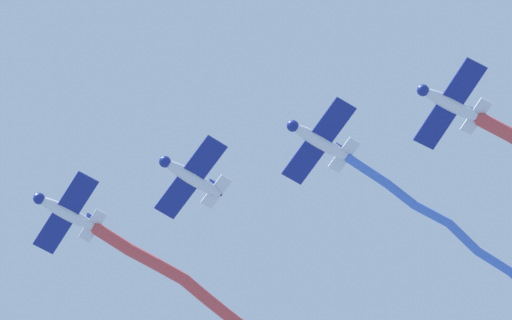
{
  "coord_description": "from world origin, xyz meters",
  "views": [
    {
      "loc": [
        27.85,
        -26.79,
        7.68
      ],
      "look_at": [
        10.31,
        5.17,
        77.92
      ],
      "focal_mm": 82.49,
      "sensor_mm": 36.0,
      "label": 1
    }
  ],
  "objects_px": {
    "airplane_lead": "(66,213)",
    "airplane_left_wing": "(191,177)",
    "airplane_right_wing": "(319,141)",
    "airplane_slot": "(450,104)"
  },
  "relations": [
    {
      "from": "airplane_lead",
      "to": "airplane_right_wing",
      "type": "bearing_deg",
      "value": 130.95
    },
    {
      "from": "airplane_lead",
      "to": "airplane_left_wing",
      "type": "relative_size",
      "value": 0.99
    },
    {
      "from": "airplane_lead",
      "to": "airplane_slot",
      "type": "xyz_separation_m",
      "value": [
        26.48,
        5.54,
        0.75
      ]
    },
    {
      "from": "airplane_left_wing",
      "to": "airplane_slot",
      "type": "distance_m",
      "value": 18.03
    },
    {
      "from": "airplane_lead",
      "to": "airplane_right_wing",
      "type": "xyz_separation_m",
      "value": [
        17.66,
        3.69,
        0.5
      ]
    },
    {
      "from": "airplane_lead",
      "to": "airplane_left_wing",
      "type": "height_order",
      "value": "airplane_left_wing"
    },
    {
      "from": "airplane_right_wing",
      "to": "airplane_slot",
      "type": "bearing_deg",
      "value": 130.89
    },
    {
      "from": "airplane_lead",
      "to": "airplane_left_wing",
      "type": "bearing_deg",
      "value": 130.94
    },
    {
      "from": "airplane_lead",
      "to": "airplane_slot",
      "type": "distance_m",
      "value": 27.06
    },
    {
      "from": "airplane_left_wing",
      "to": "airplane_slot",
      "type": "height_order",
      "value": "airplane_slot"
    }
  ]
}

